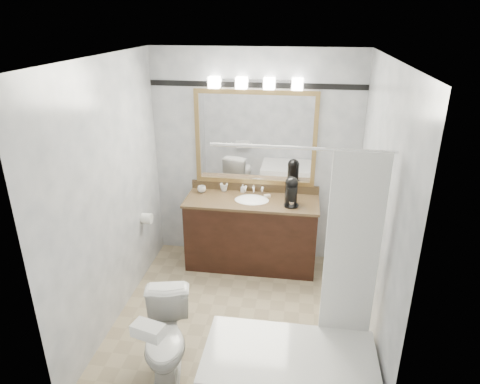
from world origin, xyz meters
TOP-DOWN VIEW (x-y plane):
  - room at (0.00, 0.00)m, footprint 2.42×2.62m
  - vanity at (0.00, 1.02)m, footprint 1.53×0.58m
  - mirror at (0.00, 1.28)m, footprint 1.40×0.04m
  - vanity_light_bar at (0.00, 1.23)m, footprint 1.02×0.14m
  - accent_stripe at (0.00, 1.29)m, footprint 2.40×0.01m
  - bathtub at (0.55, -0.90)m, footprint 1.30×0.75m
  - tp_roll at (-1.14, 0.66)m, footprint 0.11×0.12m
  - toilet at (-0.48, -0.77)m, footprint 0.52×0.73m
  - tissue_box at (-0.48, -1.12)m, footprint 0.26×0.18m
  - coffee_maker at (0.45, 0.96)m, footprint 0.17×0.21m
  - cup_left at (-0.62, 1.15)m, footprint 0.12×0.12m
  - cup_right at (-0.36, 1.23)m, footprint 0.12×0.12m
  - soap_bottle_a at (-0.13, 1.23)m, footprint 0.05×0.05m
  - soap_bar at (0.17, 1.13)m, footprint 0.08×0.06m

SIDE VIEW (x-z plane):
  - bathtub at x=0.55m, z-range -0.70..1.26m
  - toilet at x=-0.48m, z-range 0.00..0.68m
  - vanity at x=0.00m, z-range -0.04..0.93m
  - tp_roll at x=-1.14m, z-range 0.64..0.76m
  - tissue_box at x=-0.48m, z-range 0.68..0.77m
  - soap_bar at x=0.17m, z-range 0.85..0.87m
  - cup_left at x=-0.62m, z-range 0.85..0.93m
  - cup_right at x=-0.36m, z-range 0.85..0.94m
  - soap_bottle_a at x=-0.13m, z-range 0.85..0.95m
  - coffee_maker at x=0.45m, z-range 0.85..1.18m
  - room at x=0.00m, z-range -0.01..2.51m
  - mirror at x=0.00m, z-range 0.95..2.05m
  - accent_stripe at x=0.00m, z-range 2.07..2.13m
  - vanity_light_bar at x=0.00m, z-range 2.07..2.19m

